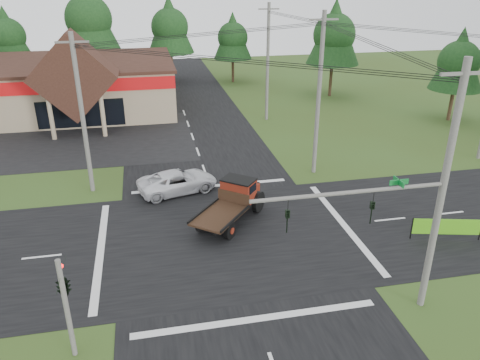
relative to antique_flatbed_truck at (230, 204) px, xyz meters
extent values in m
plane|color=#384A1A|center=(-0.42, -1.73, -1.21)|extent=(120.00, 120.00, 0.00)
cube|color=black|center=(-0.42, -1.73, -1.20)|extent=(12.00, 120.00, 0.02)
cube|color=black|center=(-0.42, -1.73, -1.19)|extent=(120.00, 12.00, 0.02)
cube|color=black|center=(-14.42, 17.27, -1.19)|extent=(28.00, 14.00, 0.02)
cube|color=tan|center=(-16.42, 28.27, 1.29)|extent=(30.00, 15.00, 5.00)
cube|color=#331B15|center=(-16.42, 28.27, 3.84)|extent=(30.40, 15.40, 0.30)
cube|color=#AB0D0F|center=(-16.42, 20.72, 2.89)|extent=(30.00, 0.12, 1.20)
cube|color=#331B15|center=(-10.42, 19.77, 4.09)|extent=(7.78, 4.00, 7.78)
cylinder|color=tan|center=(-12.62, 18.07, 0.79)|extent=(0.40, 0.40, 4.00)
cylinder|color=tan|center=(-8.22, 18.07, 0.79)|extent=(0.40, 0.40, 4.00)
cube|color=black|center=(-10.42, 20.75, 0.29)|extent=(8.00, 0.08, 2.60)
cylinder|color=#595651|center=(7.08, -9.23, 2.29)|extent=(0.24, 0.24, 7.00)
cylinder|color=#595651|center=(3.08, -9.23, 4.79)|extent=(8.00, 0.16, 0.16)
imported|color=black|center=(4.08, -9.23, 3.79)|extent=(0.16, 0.20, 1.00)
imported|color=black|center=(0.58, -9.23, 3.79)|extent=(0.16, 0.20, 1.00)
cube|color=#0C6626|center=(5.08, -9.23, 5.04)|extent=(0.80, 0.04, 0.22)
cylinder|color=#595651|center=(-7.92, -9.23, 0.99)|extent=(0.20, 0.20, 4.40)
imported|color=black|center=(-7.92, -9.03, 2.49)|extent=(0.53, 2.48, 1.00)
sphere|color=#FF0C0C|center=(-7.92, -8.88, 2.69)|extent=(0.18, 0.18, 0.18)
cylinder|color=#595651|center=(7.08, -9.23, 4.29)|extent=(0.30, 0.30, 11.00)
cube|color=#595651|center=(7.08, -9.23, 9.19)|extent=(2.00, 0.12, 0.12)
cylinder|color=#595651|center=(-8.42, 6.27, 4.04)|extent=(0.30, 0.30, 10.50)
cube|color=#595651|center=(-8.42, 6.27, 8.69)|extent=(2.00, 0.12, 0.12)
cylinder|color=#595651|center=(7.58, 6.27, 4.54)|extent=(0.30, 0.30, 11.50)
cube|color=#595651|center=(7.58, 6.27, 9.69)|extent=(2.00, 0.12, 0.12)
cylinder|color=#595651|center=(7.58, 20.27, 4.39)|extent=(0.30, 0.30, 11.20)
cube|color=#595651|center=(7.58, 20.27, 9.39)|extent=(2.00, 0.12, 0.12)
cylinder|color=#332316|center=(-20.42, 40.27, 0.54)|extent=(0.36, 0.36, 3.50)
cone|color=black|center=(-20.42, 40.27, 5.59)|extent=(5.60, 5.60, 6.60)
sphere|color=black|center=(-20.42, 40.27, 5.29)|extent=(4.40, 4.40, 4.40)
cylinder|color=#332316|center=(-10.42, 39.27, 1.07)|extent=(0.36, 0.36, 4.55)
cone|color=black|center=(-10.42, 39.27, 7.63)|extent=(7.28, 7.28, 8.58)
sphere|color=black|center=(-10.42, 39.27, 7.24)|extent=(5.72, 5.72, 5.72)
cylinder|color=#332316|center=(-0.42, 40.27, 0.72)|extent=(0.36, 0.36, 3.85)
cone|color=black|center=(-0.42, 40.27, 6.27)|extent=(6.16, 6.16, 7.26)
sphere|color=black|center=(-0.42, 40.27, 5.94)|extent=(4.84, 4.84, 4.84)
cylinder|color=#332316|center=(7.58, 38.27, 0.37)|extent=(0.36, 0.36, 3.15)
cone|color=black|center=(7.58, 38.27, 4.91)|extent=(5.04, 5.04, 5.94)
sphere|color=black|center=(7.58, 38.27, 4.64)|extent=(3.96, 3.96, 3.96)
cylinder|color=#332316|center=(17.58, 28.27, 0.72)|extent=(0.36, 0.36, 3.85)
cone|color=black|center=(17.58, 28.27, 6.27)|extent=(6.16, 6.16, 7.26)
sphere|color=black|center=(17.58, 28.27, 5.94)|extent=(4.84, 4.84, 4.84)
cylinder|color=#332316|center=(25.58, 16.27, 0.37)|extent=(0.36, 0.36, 3.15)
cone|color=black|center=(25.58, 16.27, 4.91)|extent=(5.04, 5.04, 5.94)
sphere|color=black|center=(25.58, 16.27, 4.64)|extent=(3.96, 3.96, 3.96)
imported|color=white|center=(-2.68, 4.92, -0.46)|extent=(5.81, 3.78, 1.49)
camera|label=1|loc=(-4.40, -24.27, 12.58)|focal=35.00mm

